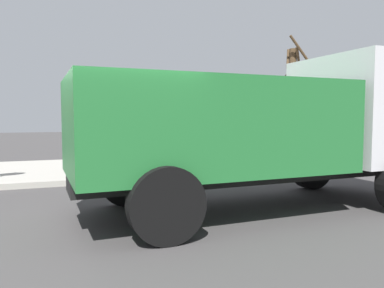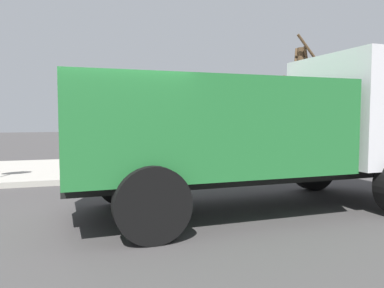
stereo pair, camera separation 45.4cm
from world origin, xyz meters
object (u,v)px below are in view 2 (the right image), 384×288
dump_truck_green (264,125)px  bare_tree (300,100)px  loose_tire (118,149)px  fire_hydrant (112,156)px

dump_truck_green → bare_tree: size_ratio=1.57×
dump_truck_green → loose_tire: bearing=115.7°
loose_tire → dump_truck_green: bearing=-64.3°
fire_hydrant → dump_truck_green: 5.45m
fire_hydrant → loose_tire: (0.18, -0.14, 0.19)m
loose_tire → fire_hydrant: bearing=141.1°
loose_tire → bare_tree: size_ratio=0.29×
fire_hydrant → bare_tree: bearing=6.6°
fire_hydrant → bare_tree: 7.13m
fire_hydrant → loose_tire: bearing=-38.9°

